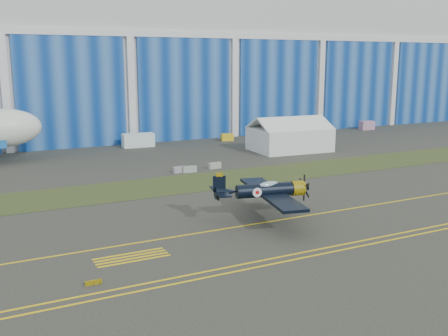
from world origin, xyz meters
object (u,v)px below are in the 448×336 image
shipping_container (138,140)px  tug (227,137)px  warbird (265,190)px  tent (290,133)px

shipping_container → tug: bearing=1.4°
warbird → shipping_container: warbird is taller
warbird → shipping_container: 49.29m
warbird → tug: 52.97m
warbird → tug: (20.87, 48.63, -2.34)m
warbird → tug: size_ratio=6.52×
shipping_container → tent: bearing=-31.8°
tug → shipping_container: bearing=-166.7°
warbird → tent: tent is taller
warbird → tent: bearing=65.0°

